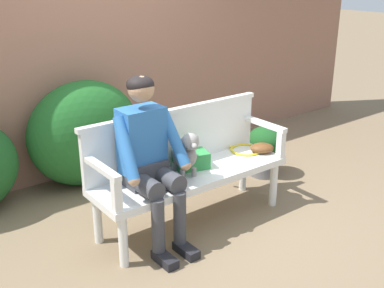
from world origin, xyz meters
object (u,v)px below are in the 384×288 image
at_px(sports_bag, 191,160).
at_px(potted_plant, 265,149).
at_px(person_seated, 148,155).
at_px(baseball_glove, 262,148).
at_px(tennis_racket, 243,150).
at_px(dog_on_bench, 186,153).
at_px(garden_bench, 192,178).

xyz_separation_m(sports_bag, potted_plant, (1.18, 0.26, -0.25)).
distance_m(person_seated, sports_bag, 0.53).
distance_m(baseball_glove, potted_plant, 0.63).
bearing_deg(tennis_racket, potted_plant, 23.17).
bearing_deg(sports_bag, baseball_glove, -9.41).
bearing_deg(dog_on_bench, garden_bench, 12.55).
bearing_deg(sports_bag, dog_on_bench, -143.39).
bearing_deg(sports_bag, garden_bench, -122.97).
bearing_deg(baseball_glove, garden_bench, -150.73).
distance_m(garden_bench, dog_on_bench, 0.27).
distance_m(dog_on_bench, potted_plant, 1.41).
relative_size(person_seated, tennis_racket, 2.36).
height_order(tennis_racket, baseball_glove, baseball_glove).
height_order(dog_on_bench, potted_plant, dog_on_bench).
relative_size(tennis_racket, baseball_glove, 2.60).
xyz_separation_m(dog_on_bench, tennis_racket, (0.76, 0.12, -0.19)).
distance_m(dog_on_bench, tennis_racket, 0.79).
relative_size(person_seated, potted_plant, 2.52).
bearing_deg(garden_bench, potted_plant, 15.27).
xyz_separation_m(garden_bench, tennis_racket, (0.68, 0.10, 0.07)).
height_order(garden_bench, tennis_racket, tennis_racket).
xyz_separation_m(baseball_glove, potted_plant, (0.45, 0.38, -0.23)).
height_order(garden_bench, person_seated, person_seated).
bearing_deg(dog_on_bench, potted_plant, 15.11).
xyz_separation_m(person_seated, sports_bag, (0.49, 0.10, -0.20)).
distance_m(garden_bench, baseball_glove, 0.79).
xyz_separation_m(garden_bench, baseball_glove, (0.78, -0.04, 0.11)).
bearing_deg(tennis_racket, baseball_glove, -54.59).
relative_size(person_seated, sports_bag, 4.82).
distance_m(dog_on_bench, sports_bag, 0.20).
relative_size(garden_bench, tennis_racket, 3.05).
bearing_deg(person_seated, garden_bench, 2.39).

